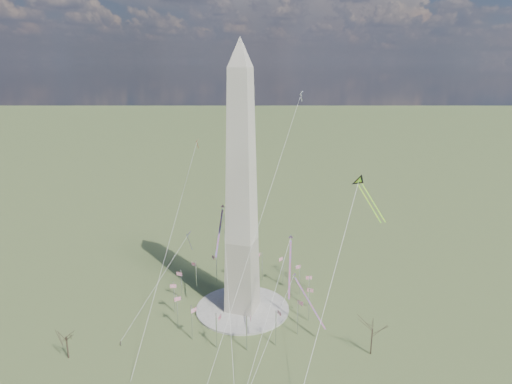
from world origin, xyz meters
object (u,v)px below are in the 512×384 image
(person_west, at_px, (121,343))
(kite_delta_black, at_px, (361,184))
(tree_near, at_px, (373,327))
(washington_monument, at_px, (241,191))

(person_west, relative_size, kite_delta_black, 0.11)
(person_west, bearing_deg, tree_near, -140.94)
(washington_monument, bearing_deg, tree_near, -15.31)
(tree_near, height_order, kite_delta_black, kite_delta_black)
(washington_monument, distance_m, tree_near, 63.76)
(tree_near, height_order, person_west, tree_near)
(washington_monument, bearing_deg, kite_delta_black, 19.52)
(tree_near, relative_size, person_west, 8.58)
(washington_monument, distance_m, person_west, 66.49)
(tree_near, bearing_deg, washington_monument, 164.69)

